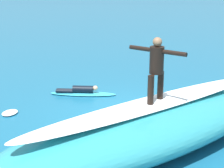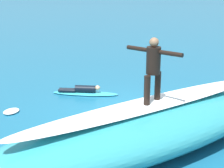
% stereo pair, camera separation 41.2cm
% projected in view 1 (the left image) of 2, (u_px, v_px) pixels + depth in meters
% --- Properties ---
extents(ground_plane, '(120.00, 120.00, 0.00)m').
position_uv_depth(ground_plane, '(125.00, 111.00, 11.63)').
color(ground_plane, '#196084').
extents(wave_crest, '(9.19, 3.80, 1.19)m').
position_uv_depth(wave_crest, '(152.00, 127.00, 9.03)').
color(wave_crest, teal).
rests_on(wave_crest, ground_plane).
extents(wave_foam_lip, '(7.64, 1.93, 0.08)m').
position_uv_depth(wave_foam_lip, '(153.00, 103.00, 8.84)').
color(wave_foam_lip, white).
rests_on(wave_foam_lip, wave_crest).
extents(surfboard_riding, '(2.05, 1.30, 0.08)m').
position_uv_depth(surfboard_riding, '(155.00, 103.00, 8.88)').
color(surfboard_riding, silver).
rests_on(surfboard_riding, wave_crest).
extents(surfer_riding, '(0.74, 1.43, 1.61)m').
position_uv_depth(surfer_riding, '(157.00, 65.00, 8.59)').
color(surfer_riding, black).
rests_on(surfer_riding, surfboard_riding).
extents(surfboard_paddling, '(2.34, 1.78, 0.08)m').
position_uv_depth(surfboard_paddling, '(83.00, 94.00, 13.23)').
color(surfboard_paddling, '#33B2D1').
rests_on(surfboard_paddling, ground_plane).
extents(surfer_paddling, '(1.40, 1.01, 0.28)m').
position_uv_depth(surfer_paddling, '(80.00, 89.00, 13.19)').
color(surfer_paddling, black).
rests_on(surfer_paddling, surfboard_paddling).
extents(foam_patch_near, '(0.74, 0.73, 0.10)m').
position_uv_depth(foam_patch_near, '(10.00, 113.00, 11.40)').
color(foam_patch_near, white).
rests_on(foam_patch_near, ground_plane).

